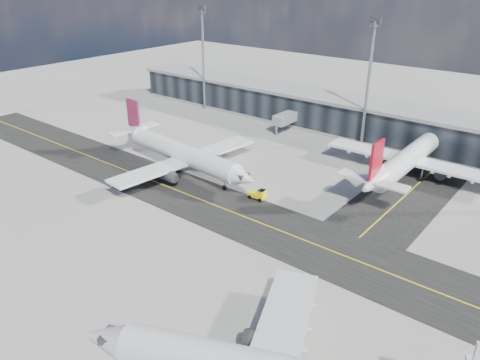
{
  "coord_description": "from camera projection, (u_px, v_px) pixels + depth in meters",
  "views": [
    {
      "loc": [
        42.77,
        -50.14,
        38.3
      ],
      "look_at": [
        -3.14,
        6.62,
        5.0
      ],
      "focal_mm": 35.0,
      "sensor_mm": 36.0,
      "label": 1
    }
  ],
  "objects": [
    {
      "name": "ground",
      "position": [
        229.0,
        226.0,
        75.83
      ],
      "size": [
        300.0,
        300.0,
        0.0
      ],
      "primitive_type": "plane",
      "color": "gray",
      "rests_on": "ground"
    },
    {
      "name": "airliner_redtail",
      "position": [
        409.0,
        158.0,
        92.09
      ],
      "size": [
        34.86,
        41.0,
        12.19
      ],
      "rotation": [
        0.0,
        0.0,
        0.0
      ],
      "color": "white",
      "rests_on": "ground"
    },
    {
      "name": "baggage_tug",
      "position": [
        259.0,
        194.0,
        84.12
      ],
      "size": [
        3.38,
        1.86,
        2.07
      ],
      "rotation": [
        0.0,
        0.0,
        -1.52
      ],
      "color": "#FFEE0D",
      "rests_on": "ground"
    },
    {
      "name": "taxiway_lanes",
      "position": [
        286.0,
        209.0,
        81.19
      ],
      "size": [
        180.0,
        63.0,
        0.03
      ],
      "color": "black",
      "rests_on": "ground"
    },
    {
      "name": "terminal_concourse",
      "position": [
        376.0,
        122.0,
        112.97
      ],
      "size": [
        152.0,
        19.8,
        8.8
      ],
      "color": "black",
      "rests_on": "ground"
    },
    {
      "name": "floodlight_masts",
      "position": [
        369.0,
        80.0,
        103.31
      ],
      "size": [
        102.5,
        0.7,
        28.9
      ],
      "color": "gray",
      "rests_on": "ground"
    },
    {
      "name": "airliner_af",
      "position": [
        181.0,
        153.0,
        94.73
      ],
      "size": [
        40.35,
        34.46,
        11.94
      ],
      "rotation": [
        0.0,
        0.0,
        -1.67
      ],
      "color": "white",
      "rests_on": "ground"
    },
    {
      "name": "service_van",
      "position": [
        388.0,
        165.0,
        97.74
      ],
      "size": [
        2.23,
        4.65,
        1.28
      ],
      "primitive_type": "imported",
      "rotation": [
        0.0,
        0.0,
        -0.02
      ],
      "color": "white",
      "rests_on": "ground"
    }
  ]
}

